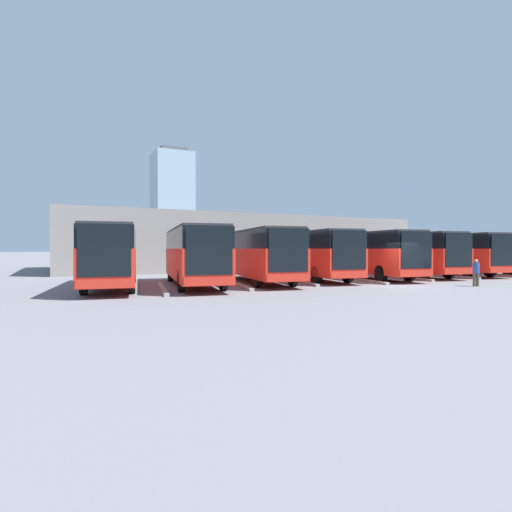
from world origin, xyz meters
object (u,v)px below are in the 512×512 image
(bus_4, at_px, (310,253))
(bus_5, at_px, (258,253))
(bus_1, at_px, (447,252))
(bus_2, at_px, (406,253))
(bus_0, at_px, (484,252))
(bus_6, at_px, (194,254))
(pedestrian, at_px, (476,272))
(bus_3, at_px, (367,253))
(bus_7, at_px, (112,254))

(bus_4, relative_size, bus_5, 1.00)
(bus_1, bearing_deg, bus_2, 7.23)
(bus_0, distance_m, bus_5, 21.81)
(bus_5, relative_size, bus_6, 1.00)
(bus_1, bearing_deg, bus_6, 10.68)
(pedestrian, bearing_deg, bus_5, 163.45)
(bus_1, bearing_deg, bus_3, 11.39)
(pedestrian, bearing_deg, bus_4, 145.17)
(bus_0, height_order, bus_4, same)
(bus_1, relative_size, pedestrian, 7.15)
(bus_1, distance_m, pedestrian, 10.99)
(bus_0, height_order, bus_6, same)
(bus_4, bearing_deg, bus_0, -173.28)
(bus_1, xyz_separation_m, bus_7, (26.17, -0.47, 0.00))
(bus_6, distance_m, pedestrian, 16.14)
(bus_3, relative_size, bus_5, 1.00)
(bus_2, bearing_deg, bus_6, 11.54)
(bus_0, height_order, bus_7, same)
(bus_4, height_order, bus_5, same)
(bus_3, bearing_deg, bus_7, 7.63)
(bus_2, height_order, pedestrian, bus_2)
(bus_4, bearing_deg, bus_6, 15.96)
(bus_3, bearing_deg, bus_0, -170.60)
(bus_1, bearing_deg, bus_5, 9.67)
(bus_0, distance_m, bus_3, 13.08)
(bus_4, relative_size, pedestrian, 7.15)
(bus_1, bearing_deg, bus_7, 8.88)
(bus_7, bearing_deg, bus_5, -172.70)
(bus_2, height_order, bus_4, same)
(bus_5, xyz_separation_m, bus_7, (8.72, -0.40, 0.00))
(bus_6, xyz_separation_m, bus_7, (4.36, -0.76, 0.00))
(bus_6, height_order, bus_7, same)
(bus_2, relative_size, pedestrian, 7.15)
(bus_3, height_order, bus_5, same)
(bus_3, distance_m, bus_6, 13.08)
(bus_5, distance_m, bus_7, 8.73)
(bus_5, bearing_deg, bus_4, -162.77)
(bus_1, height_order, bus_5, same)
(bus_6, bearing_deg, bus_3, -169.80)
(bus_0, distance_m, bus_2, 8.74)
(bus_2, xyz_separation_m, bus_6, (17.44, 0.50, 0.00))
(bus_1, relative_size, bus_3, 1.00)
(bus_1, height_order, bus_6, same)
(bus_7, distance_m, pedestrian, 20.38)
(bus_7, relative_size, pedestrian, 7.15)
(bus_1, distance_m, bus_3, 8.72)
(bus_5, relative_size, pedestrian, 7.15)
(bus_3, height_order, bus_6, same)
(pedestrian, bearing_deg, bus_6, 174.27)
(bus_6, distance_m, bus_7, 4.43)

